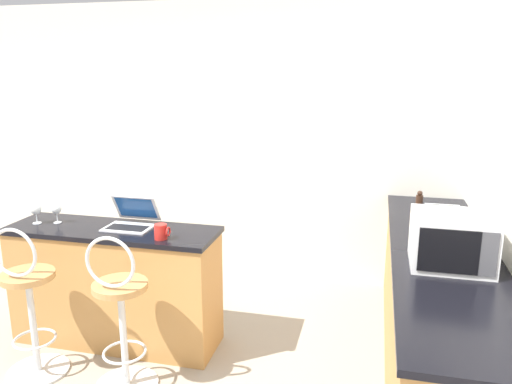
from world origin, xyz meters
TOP-DOWN VIEW (x-y plane):
  - wall_back at (0.00, 2.28)m, footprint 12.00×0.06m
  - breakfast_bar at (-0.41, 0.79)m, footprint 1.54×0.48m
  - counter_right at (1.85, 0.87)m, footprint 0.66×2.78m
  - bar_stool_near at (-0.74, 0.27)m, footprint 0.40×0.40m
  - bar_stool_far at (-0.09, 0.27)m, footprint 0.40×0.40m
  - laptop at (-0.29, 0.87)m, footprint 0.33×0.31m
  - microwave at (1.84, 0.62)m, footprint 0.45×0.39m
  - toaster at (1.86, 1.20)m, footprint 0.25×0.26m
  - wine_glass_short at (-0.87, 0.81)m, footprint 0.07×0.07m
  - pepper_mill at (1.73, 1.53)m, footprint 0.05×0.05m
  - mug_blue at (2.03, 1.45)m, footprint 0.11×0.09m
  - mug_red at (0.03, 0.65)m, footprint 0.10×0.09m
  - wine_glass_tall at (-1.00, 0.76)m, footprint 0.08×0.08m

SIDE VIEW (x-z plane):
  - counter_right at x=1.85m, z-range 0.00..0.88m
  - breakfast_bar at x=-0.41m, z-range 0.00..0.89m
  - bar_stool_near at x=-0.74m, z-range -0.03..1.02m
  - bar_stool_far at x=-0.09m, z-range -0.03..1.02m
  - mug_blue at x=2.03m, z-range 0.88..0.98m
  - mug_red at x=0.03m, z-range 0.88..0.99m
  - laptop at x=-0.29m, z-range 0.83..1.04m
  - toaster at x=1.86m, z-range 0.88..1.07m
  - wine_glass_short at x=-0.87m, z-range 0.91..1.06m
  - pepper_mill at x=1.73m, z-range 0.88..1.10m
  - wine_glass_tall at x=-1.00m, z-range 0.91..1.06m
  - microwave at x=1.84m, z-range 0.88..1.19m
  - wall_back at x=0.00m, z-range 0.00..2.60m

